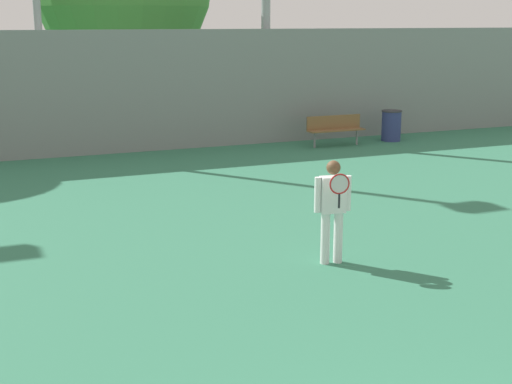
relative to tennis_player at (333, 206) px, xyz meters
name	(u,v)px	position (x,y,z in m)	size (l,w,h in m)	color
tennis_player	(333,206)	(0.00, 0.00, 0.00)	(0.57, 0.44, 1.61)	silver
bench_courtside_near	(335,127)	(5.10, 9.34, -0.35)	(1.77, 0.40, 0.89)	brown
trash_bin	(391,126)	(7.14, 9.46, -0.44)	(0.62, 0.62, 0.94)	navy
back_fence	(102,93)	(-1.53, 10.54, 0.78)	(32.86, 0.06, 3.40)	gray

